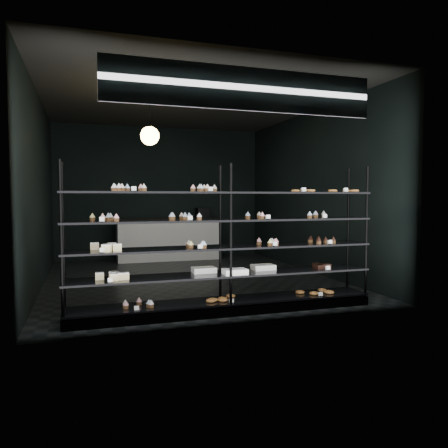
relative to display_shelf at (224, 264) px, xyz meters
name	(u,v)px	position (x,y,z in m)	size (l,w,h in m)	color
room	(188,191)	(0.11, 2.45, 0.97)	(5.01, 6.01, 3.20)	black
display_shelf	(224,264)	(0.00, 0.00, 0.00)	(4.00, 0.50, 1.91)	black
signage	(245,89)	(0.11, -0.48, 2.12)	(3.30, 0.05, 0.50)	#0F0D45
pendant_lamp	(150,136)	(-0.70, 1.59, 1.82)	(0.29, 0.29, 0.87)	black
service_counter	(170,239)	(0.23, 4.95, -0.13)	(2.53, 0.65, 1.23)	silver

